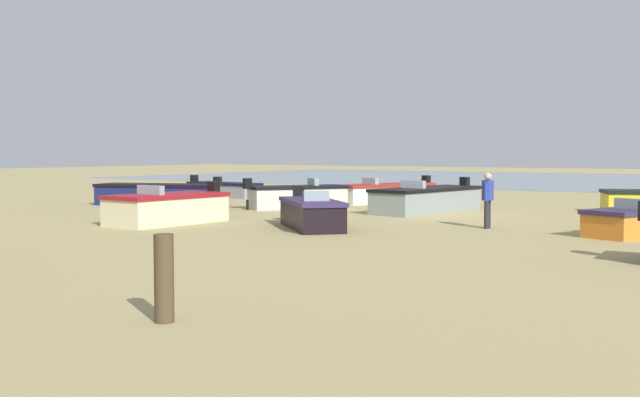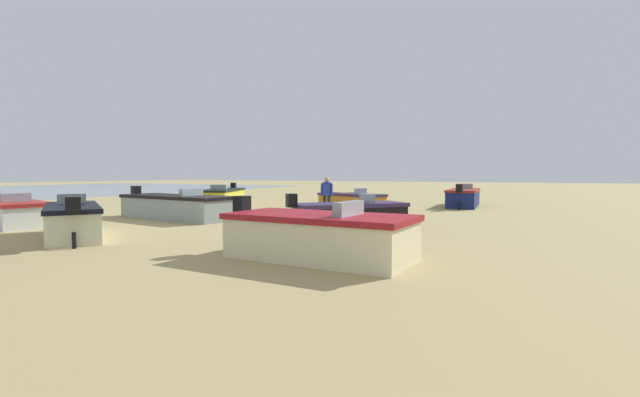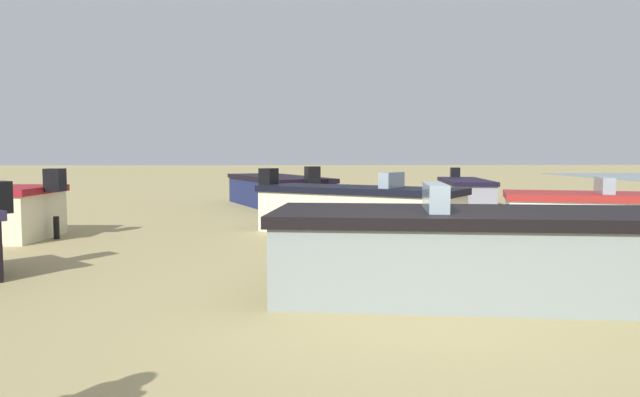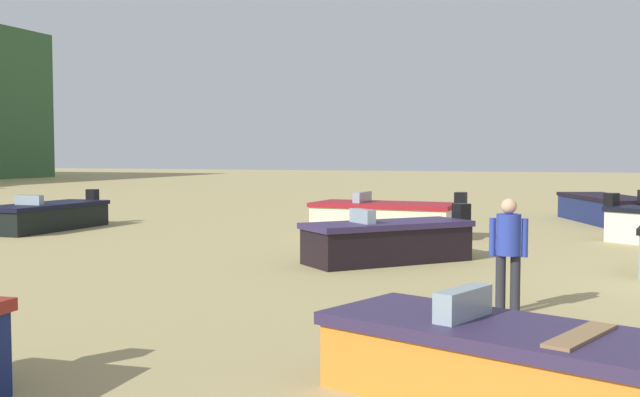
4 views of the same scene
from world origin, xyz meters
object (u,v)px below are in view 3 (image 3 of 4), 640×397
at_px(boat_navy_6, 277,191).
at_px(boat_grey_8, 465,190).
at_px(boat_cream_9, 358,210).
at_px(boat_grey_10, 521,254).

height_order(boat_navy_6, boat_grey_8, boat_navy_6).
xyz_separation_m(boat_navy_6, boat_grey_8, (1.40, -5.83, -0.08)).
height_order(boat_grey_8, boat_cream_9, boat_cream_9).
bearing_deg(boat_grey_8, boat_navy_6, 20.98).
distance_m(boat_navy_6, boat_grey_8, 6.00).
relative_size(boat_grey_8, boat_grey_10, 0.84).
bearing_deg(boat_navy_6, boat_cream_9, -94.70).
relative_size(boat_cream_9, boat_grey_10, 0.72).
relative_size(boat_navy_6, boat_cream_9, 1.36).
bearing_deg(boat_navy_6, boat_grey_8, -6.91).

